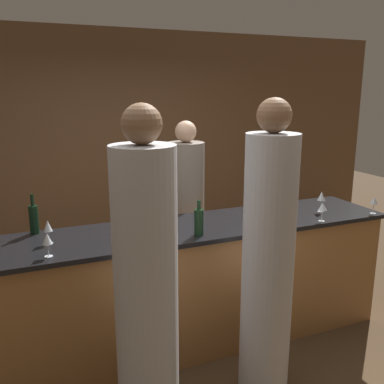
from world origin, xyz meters
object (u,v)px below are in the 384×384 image
bartender (186,220)px  guest_1 (146,293)px  wine_bottle_2 (258,212)px  wine_bottle_0 (34,219)px  wine_bottle_1 (199,222)px  guest_0 (268,264)px

bartender → guest_1: size_ratio=0.89×
guest_1 → wine_bottle_2: guest_1 is taller
wine_bottle_0 → wine_bottle_2: (1.65, -0.46, -0.01)m
wine_bottle_0 → wine_bottle_1: (1.12, -0.51, -0.01)m
wine_bottle_1 → wine_bottle_2: 0.53m
bartender → wine_bottle_2: (0.26, -0.88, 0.30)m
guest_1 → wine_bottle_2: (1.11, 0.63, 0.19)m
guest_0 → wine_bottle_1: bearing=117.0°
wine_bottle_0 → wine_bottle_2: size_ratio=1.07×
guest_0 → wine_bottle_0: guest_0 is taller
guest_0 → wine_bottle_1: size_ratio=7.59×
guest_1 → wine_bottle_1: 0.84m
wine_bottle_1 → guest_1: bearing=-135.0°
bartender → guest_1: 1.74m
wine_bottle_1 → wine_bottle_2: wine_bottle_2 is taller
guest_1 → wine_bottle_1: size_ratio=7.51×
guest_0 → wine_bottle_1: (-0.27, 0.52, 0.17)m
bartender → guest_1: bearing=60.6°
guest_0 → guest_1: size_ratio=1.01×
bartender → guest_0: size_ratio=0.88×
guest_1 → wine_bottle_1: bearing=45.0°
guest_0 → guest_1: guest_0 is taller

